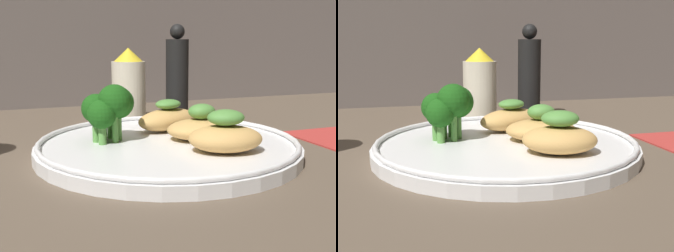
{
  "view_description": "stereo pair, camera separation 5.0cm",
  "coord_description": "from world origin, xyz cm",
  "views": [
    {
      "loc": [
        -17.37,
        -46.06,
        13.43
      ],
      "look_at": [
        0.0,
        0.0,
        3.4
      ],
      "focal_mm": 45.0,
      "sensor_mm": 36.0,
      "label": 1
    },
    {
      "loc": [
        -12.59,
        -47.59,
        13.43
      ],
      "look_at": [
        0.0,
        0.0,
        3.4
      ],
      "focal_mm": 45.0,
      "sensor_mm": 36.0,
      "label": 2
    }
  ],
  "objects": [
    {
      "name": "ground_plane",
      "position": [
        0.0,
        0.0,
        -0.5
      ],
      "size": [
        180.0,
        180.0,
        1.0
      ],
      "primitive_type": "cube",
      "color": "brown"
    },
    {
      "name": "plate",
      "position": [
        0.0,
        0.0,
        0.99
      ],
      "size": [
        31.46,
        31.46,
        2.0
      ],
      "color": "white",
      "rests_on": "ground_plane"
    },
    {
      "name": "grilled_meat_front",
      "position": [
        4.34,
        -6.29,
        3.2
      ],
      "size": [
        9.46,
        7.95,
        4.7
      ],
      "color": "tan",
      "rests_on": "plate"
    },
    {
      "name": "grilled_meat_middle",
      "position": [
        4.42,
        0.49,
        2.93
      ],
      "size": [
        9.24,
        7.11,
        4.46
      ],
      "color": "tan",
      "rests_on": "plate"
    },
    {
      "name": "grilled_meat_back",
      "position": [
        2.46,
        6.48,
        3.08
      ],
      "size": [
        10.52,
        7.78,
        4.25
      ],
      "color": "tan",
      "rests_on": "plate"
    },
    {
      "name": "broccoli_bunch",
      "position": [
        -6.47,
        3.03,
        5.6
      ],
      "size": [
        6.43,
        6.39,
        7.02
      ],
      "color": "#569942",
      "rests_on": "plate"
    },
    {
      "name": "sauce_bottle",
      "position": [
        1.21,
        21.74,
        5.87
      ],
      "size": [
        5.62,
        5.62,
        12.26
      ],
      "color": "beige",
      "rests_on": "ground_plane"
    },
    {
      "name": "pepper_grinder",
      "position": [
        9.89,
        21.74,
        7.41
      ],
      "size": [
        3.94,
        3.94,
        16.19
      ],
      "color": "black",
      "rests_on": "ground_plane"
    }
  ]
}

